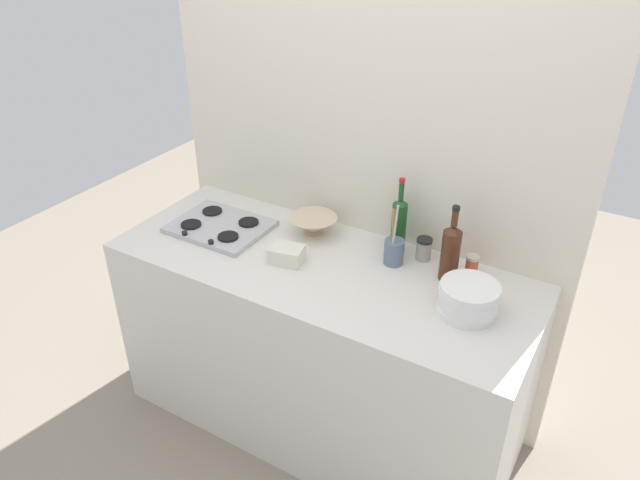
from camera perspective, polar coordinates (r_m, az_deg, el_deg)
ground_plane at (r=3.09m, az=0.00°, el=-16.46°), size 6.00×6.00×0.00m
counter_block at (r=2.78m, az=0.00°, el=-10.15°), size 1.80×0.70×0.90m
backsplash_panel at (r=2.67m, az=4.19°, el=6.05°), size 1.90×0.06×2.31m
stovetop_hob at (r=2.79m, az=-9.42°, el=1.28°), size 0.42×0.33×0.04m
plate_stack at (r=2.27m, az=13.81°, el=-5.46°), size 0.22×0.22×0.12m
wine_bottle_leftmost at (r=2.41m, az=12.23°, el=-1.05°), size 0.07×0.07×0.32m
wine_bottle_mid_left at (r=2.56m, az=7.46°, el=1.55°), size 0.06×0.06×0.34m
mixing_bowl at (r=2.69m, az=-0.60°, el=1.42°), size 0.21×0.21×0.09m
butter_dish at (r=2.51m, az=-3.15°, el=-1.37°), size 0.15×0.13×0.07m
utensil_crock at (r=2.50m, az=6.99°, el=-0.98°), size 0.08×0.08×0.28m
condiment_jar_front at (r=2.49m, az=14.14°, el=-2.35°), size 0.05×0.05×0.09m
condiment_jar_rear at (r=2.55m, az=9.78°, el=-0.83°), size 0.07×0.07×0.10m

